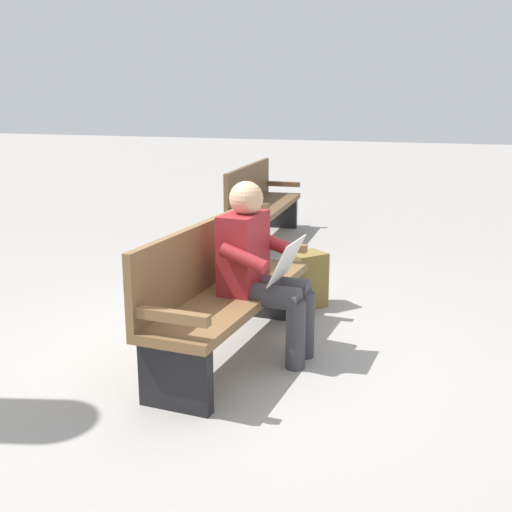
{
  "coord_description": "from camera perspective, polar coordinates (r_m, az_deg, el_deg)",
  "views": [
    {
      "loc": [
        3.74,
        1.38,
        1.72
      ],
      "look_at": [
        -0.03,
        0.15,
        0.7
      ],
      "focal_mm": 44.45,
      "sensor_mm": 36.0,
      "label": 1
    }
  ],
  "objects": [
    {
      "name": "person_seated",
      "position": [
        4.13,
        0.32,
        -0.9
      ],
      "size": [
        0.59,
        0.59,
        1.18
      ],
      "rotation": [
        0.0,
        0.0,
        -0.06
      ],
      "color": "maroon",
      "rests_on": "ground"
    },
    {
      "name": "bench_far",
      "position": [
        7.56,
        0.39,
        4.83
      ],
      "size": [
        1.82,
        0.58,
        0.9
      ],
      "rotation": [
        0.0,
        0.0,
        0.05
      ],
      "color": "brown",
      "rests_on": "ground"
    },
    {
      "name": "bench_near",
      "position": [
        4.2,
        -2.99,
        -3.04
      ],
      "size": [
        1.83,
        0.59,
        0.9
      ],
      "rotation": [
        0.0,
        0.0,
        -0.06
      ],
      "color": "brown",
      "rests_on": "ground"
    },
    {
      "name": "backpack",
      "position": [
        5.25,
        4.56,
        -2.16
      ],
      "size": [
        0.36,
        0.36,
        0.46
      ],
      "rotation": [
        0.0,
        0.0,
        2.43
      ],
      "color": "brown",
      "rests_on": "ground"
    },
    {
      "name": "ground_plane",
      "position": [
        4.34,
        -2.04,
        -8.94
      ],
      "size": [
        40.0,
        40.0,
        0.0
      ],
      "primitive_type": "plane",
      "color": "gray"
    }
  ]
}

